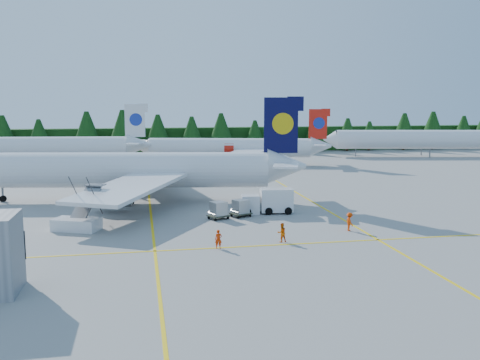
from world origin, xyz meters
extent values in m
plane|color=gray|center=(0.00, 0.00, 0.00)|extent=(320.00, 320.00, 0.00)
cube|color=yellow|center=(-14.00, 20.00, 0.01)|extent=(0.25, 120.00, 0.01)
cube|color=yellow|center=(6.00, 20.00, 0.01)|extent=(0.25, 120.00, 0.01)
cube|color=yellow|center=(0.00, -6.00, 0.01)|extent=(80.00, 0.25, 0.01)
cube|color=black|center=(0.00, 82.00, 3.00)|extent=(220.00, 4.00, 6.00)
cylinder|color=silver|center=(-17.93, 17.61, 3.97)|extent=(37.73, 10.62, 4.41)
cube|color=#070632|center=(2.20, 14.20, 9.49)|extent=(4.20, 1.08, 6.84)
cube|color=silver|center=(-13.10, 26.31, 3.31)|extent=(8.96, 17.34, 1.25)
cylinder|color=slate|center=(-15.77, 23.74, 1.77)|extent=(4.09, 2.91, 2.32)
cube|color=silver|center=(-16.23, 7.81, 3.31)|extent=(13.54, 17.73, 1.25)
cylinder|color=slate|center=(-17.91, 11.12, 1.77)|extent=(4.09, 2.91, 2.32)
cylinder|color=slate|center=(-31.99, 20.00, 0.94)|extent=(0.26, 0.26, 1.88)
cylinder|color=silver|center=(2.44, 54.08, 3.37)|extent=(31.79, 10.97, 3.74)
cone|color=silver|center=(-14.30, 58.05, 3.37)|extent=(3.41, 4.24, 3.74)
cube|color=red|center=(19.26, 50.09, 8.04)|extent=(3.53, 1.14, 5.80)
cube|color=silver|center=(7.00, 61.16, 2.80)|extent=(6.73, 14.43, 1.06)
cylinder|color=slate|center=(4.60, 59.14, 1.50)|extent=(3.55, 2.64, 1.96)
cube|color=silver|center=(3.33, 45.70, 2.80)|extent=(12.08, 14.89, 1.06)
cylinder|color=slate|center=(2.09, 48.59, 1.50)|extent=(3.55, 2.64, 1.96)
cylinder|color=slate|center=(-9.32, 56.86, 0.79)|extent=(0.22, 0.22, 1.59)
cylinder|color=silver|center=(-34.47, 58.26, 3.66)|extent=(34.77, 8.34, 4.06)
cube|color=silver|center=(-15.83, 55.92, 8.73)|extent=(3.87, 0.83, 6.30)
cylinder|color=silver|center=(46.92, 61.96, 3.86)|extent=(36.65, 10.73, 4.29)
cone|color=silver|center=(27.50, 65.49, 3.86)|extent=(3.72, 4.76, 4.29)
cylinder|color=slate|center=(33.28, 64.44, 0.86)|extent=(0.26, 0.26, 1.72)
cube|color=silver|center=(-21.26, 2.87, 0.58)|extent=(4.95, 3.82, 1.15)
cube|color=slate|center=(-20.45, 4.81, 2.41)|extent=(3.16, 4.50, 3.11)
cube|color=slate|center=(-19.64, 6.74, 3.82)|extent=(2.22, 1.89, 0.13)
cube|color=white|center=(-3.05, 7.52, 1.04)|extent=(2.17, 2.17, 2.07)
cube|color=black|center=(-3.05, 7.52, 1.53)|extent=(1.86, 2.04, 0.89)
cube|color=white|center=(-0.10, 7.22, 1.48)|extent=(3.76, 2.52, 2.57)
cube|color=#313627|center=(-6.97, 5.24, 0.37)|extent=(2.51, 2.29, 0.13)
cube|color=#B5B7BA|center=(-6.97, 5.24, 1.16)|extent=(1.89, 1.87, 1.44)
cube|color=#313627|center=(-4.42, 5.91, 0.37)|extent=(2.51, 2.29, 0.13)
cube|color=#B5B7BA|center=(-4.42, 5.91, 1.16)|extent=(1.89, 1.87, 1.44)
imported|color=red|center=(-8.64, -6.18, 0.82)|extent=(0.62, 0.44, 1.63)
imported|color=#E15704|center=(-2.79, -5.08, 0.86)|extent=(0.95, 0.81, 1.72)
imported|color=#E13904|center=(4.75, -2.27, 0.90)|extent=(0.52, 0.76, 1.80)
camera|label=1|loc=(-14.98, -49.93, 12.43)|focal=40.00mm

